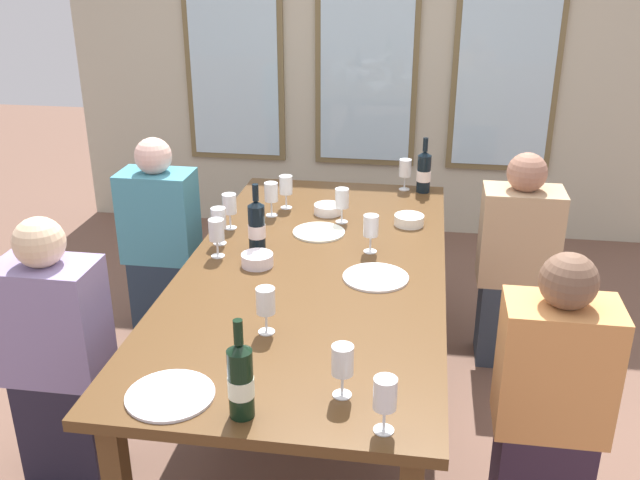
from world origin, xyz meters
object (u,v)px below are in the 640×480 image
object	(u,v)px
white_plate_0	(376,277)
wine_glass_10	(271,193)
wine_glass_4	(405,169)
seated_person_3	(516,266)
tasting_bowl_1	(409,220)
seated_person_2	(162,245)
white_plate_2	(319,232)
seated_person_0	(58,358)
tasting_bowl_0	(257,260)
wine_glass_2	(219,219)
wine_glass_8	(266,302)
wine_glass_5	(385,396)
seated_person_1	(550,407)
dining_table	(314,280)
wine_bottle_1	(424,172)
wine_glass_7	(343,361)
wine_glass_9	(217,232)
wine_bottle_0	(241,380)
wine_glass_6	(286,187)
wine_glass_0	(371,228)
white_plate_1	(170,395)
tasting_bowl_2	(328,209)
wine_glass_1	(342,200)
wine_bottle_2	(257,226)
wine_glass_3	(229,205)

from	to	relation	value
white_plate_0	wine_glass_10	bearing A→B (deg)	131.85
wine_glass_4	seated_person_3	size ratio (longest dim) A/B	0.16
tasting_bowl_1	seated_person_2	xyz separation A→B (m)	(-1.31, 0.06, -0.24)
white_plate_2	seated_person_0	size ratio (longest dim) A/B	0.22
tasting_bowl_0	wine_glass_2	world-z (taller)	wine_glass_2
tasting_bowl_1	wine_glass_8	size ratio (longest dim) A/B	0.83
white_plate_0	wine_glass_8	world-z (taller)	wine_glass_8
wine_glass_5	seated_person_1	xyz separation A→B (m)	(0.55, 0.49, -0.33)
wine_glass_2	white_plate_0	bearing A→B (deg)	-19.13
dining_table	tasting_bowl_0	world-z (taller)	tasting_bowl_0
wine_bottle_1	wine_glass_7	world-z (taller)	wine_bottle_1
wine_bottle_1	tasting_bowl_1	bearing A→B (deg)	-96.35
wine_bottle_1	wine_glass_8	bearing A→B (deg)	-107.64
white_plate_0	wine_glass_9	size ratio (longest dim) A/B	1.57
wine_bottle_0	wine_glass_6	bearing A→B (deg)	97.01
wine_glass_0	wine_glass_2	xyz separation A→B (m)	(-0.69, -0.01, 0.00)
white_plate_1	seated_person_3	world-z (taller)	seated_person_3
tasting_bowl_2	white_plate_2	bearing A→B (deg)	-91.13
white_plate_1	tasting_bowl_1	size ratio (longest dim) A/B	1.89
wine_glass_5	wine_glass_9	bearing A→B (deg)	126.29
wine_glass_8	wine_glass_9	world-z (taller)	same
white_plate_1	wine_glass_1	world-z (taller)	wine_glass_1
wine_glass_0	seated_person_2	bearing A→B (deg)	160.32
tasting_bowl_0	seated_person_1	size ratio (longest dim) A/B	0.12
dining_table	tasting_bowl_1	world-z (taller)	tasting_bowl_1
wine_glass_8	seated_person_1	xyz separation A→B (m)	(1.00, 0.00, -0.34)
wine_glass_6	seated_person_3	world-z (taller)	seated_person_3
white_plate_2	wine_glass_10	world-z (taller)	wine_glass_10
white_plate_0	dining_table	bearing A→B (deg)	163.94
wine_glass_7	seated_person_3	distance (m)	1.70
wine_bottle_0	tasting_bowl_2	world-z (taller)	wine_bottle_0
wine_glass_0	wine_glass_9	xyz separation A→B (m)	(-0.66, -0.15, 0.00)
wine_glass_2	seated_person_1	bearing A→B (deg)	-28.28
wine_glass_9	seated_person_3	bearing A→B (deg)	22.60
tasting_bowl_0	wine_bottle_2	bearing A→B (deg)	103.21
wine_glass_6	wine_glass_10	world-z (taller)	same
seated_person_2	dining_table	bearing A→B (deg)	-33.06
wine_bottle_0	wine_glass_9	size ratio (longest dim) A/B	1.82
wine_glass_3	wine_glass_6	bearing A→B (deg)	56.46
dining_table	wine_glass_2	size ratio (longest dim) A/B	13.30
wine_glass_4	seated_person_0	distance (m)	2.07
wine_glass_5	wine_glass_9	xyz separation A→B (m)	(-0.81, 1.10, -0.00)
wine_bottle_0	dining_table	bearing A→B (deg)	87.66
wine_glass_8	wine_glass_7	bearing A→B (deg)	-47.15
wine_bottle_1	wine_glass_1	bearing A→B (deg)	-126.34
tasting_bowl_1	wine_glass_8	world-z (taller)	wine_glass_8
white_plate_1	tasting_bowl_2	bearing A→B (deg)	81.23
white_plate_2	wine_glass_7	bearing A→B (deg)	-78.08
wine_bottle_1	wine_glass_0	distance (m)	0.89
wine_bottle_0	seated_person_0	size ratio (longest dim) A/B	0.29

